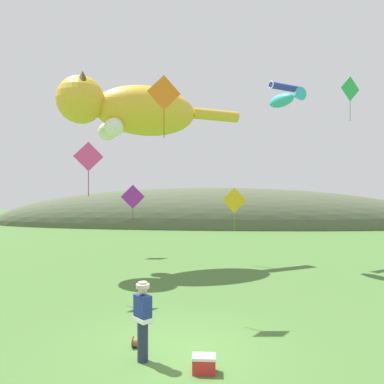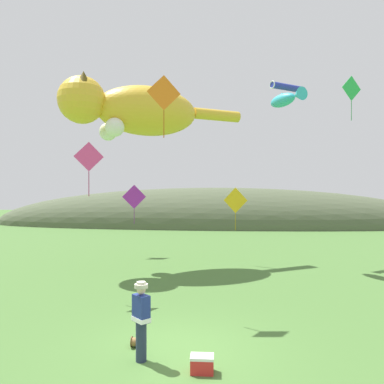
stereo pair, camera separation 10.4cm
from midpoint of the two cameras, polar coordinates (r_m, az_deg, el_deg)
name	(u,v)px [view 2 (the right image)]	position (r m, az deg, el deg)	size (l,w,h in m)	color
ground_plane	(177,352)	(9.59, -1.93, -23.17)	(120.00, 120.00, 0.00)	#477033
distant_hill_ridge	(214,225)	(40.60, 3.49, -5.09)	(49.28, 11.00, 8.14)	#4C563D
festival_attendant	(141,318)	(8.87, -7.40, -18.56)	(0.48, 0.48, 1.77)	#232D47
kite_spool	(135,342)	(9.87, -8.43, -21.65)	(0.15, 0.26, 0.26)	olive
picnic_cooler	(202,364)	(8.60, 1.92, -24.73)	(0.50, 0.34, 0.36)	red
kite_giant_cat	(134,110)	(19.43, -8.68, 12.22)	(8.79, 5.60, 2.96)	gold
kite_fish_windsock	(286,99)	(19.82, 14.26, 13.57)	(1.71, 2.45, 0.74)	#33B2CC
kite_tube_streamer	(287,87)	(22.38, 14.47, 15.19)	(2.16, 1.62, 0.44)	#2633A5
kite_diamond_violet	(134,197)	(22.14, -8.68, -0.76)	(1.30, 0.58, 2.31)	purple
kite_diamond_gold	(235,201)	(19.58, 6.78, -1.31)	(1.22, 0.59, 2.24)	yellow
kite_diamond_pink	(89,157)	(14.08, -15.24, 5.14)	(0.96, 0.51, 1.97)	#E53F8C
kite_diamond_green	(351,89)	(19.18, 23.28, 14.26)	(1.02, 0.57, 2.05)	green
kite_diamond_orange	(164,93)	(12.64, -4.07, 14.77)	(1.05, 0.49, 2.05)	orange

